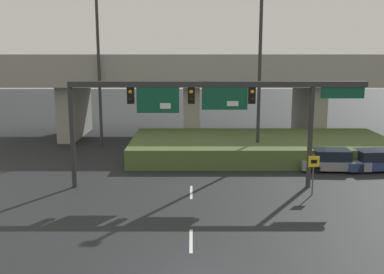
% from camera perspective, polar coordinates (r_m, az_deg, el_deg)
% --- Properties ---
extents(lane_markings, '(0.14, 35.48, 0.01)m').
position_cam_1_polar(lane_markings, '(28.81, 0.01, -5.00)').
color(lane_markings, silver).
rests_on(lane_markings, ground).
extents(signal_gantry, '(16.96, 0.44, 6.20)m').
position_cam_1_polar(signal_gantry, '(25.58, 2.14, 4.56)').
color(signal_gantry, '#2D2D30').
rests_on(signal_gantry, ground).
extents(speed_limit_sign, '(0.60, 0.11, 2.28)m').
position_cam_1_polar(speed_limit_sign, '(25.60, 15.26, -3.97)').
color(speed_limit_sign, '#4C4C4C').
rests_on(speed_limit_sign, ground).
extents(highway_light_pole_near, '(0.70, 0.36, 14.40)m').
position_cam_1_polar(highway_light_pole_near, '(37.27, -11.70, 10.19)').
color(highway_light_pole_near, '#2D2D30').
rests_on(highway_light_pole_near, ground).
extents(highway_light_pole_far, '(0.70, 0.36, 13.77)m').
position_cam_1_polar(highway_light_pole_far, '(32.16, 8.72, 9.65)').
color(highway_light_pole_far, '#2D2D30').
rests_on(highway_light_pole_far, ground).
extents(overpass_bridge, '(38.40, 9.37, 7.60)m').
position_cam_1_polar(overpass_bridge, '(41.56, 0.04, 7.17)').
color(overpass_bridge, gray).
rests_on(overpass_bridge, ground).
extents(grass_embankment, '(19.40, 8.70, 1.38)m').
position_cam_1_polar(grass_embankment, '(34.52, 8.75, -1.27)').
color(grass_embankment, '#4C6033').
rests_on(grass_embankment, ground).
extents(parked_sedan_near_right, '(4.56, 2.10, 1.43)m').
position_cam_1_polar(parked_sedan_near_right, '(31.51, 17.56, -2.89)').
color(parked_sedan_near_right, gray).
rests_on(parked_sedan_near_right, ground).
extents(parked_sedan_mid_right, '(4.85, 2.43, 1.39)m').
position_cam_1_polar(parked_sedan_mid_right, '(32.56, 22.40, -2.81)').
color(parked_sedan_mid_right, navy).
rests_on(parked_sedan_mid_right, ground).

